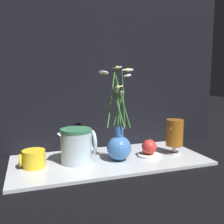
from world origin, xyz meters
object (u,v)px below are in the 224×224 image
Objects in this scene: yellow_mug at (33,159)px; orange_fruit at (149,147)px; tea_glass at (174,134)px; vase_with_flowers at (119,143)px; ceramic_pitcher at (77,144)px.

yellow_mug is 1.33× the size of orange_fruit.
tea_glass is 2.14× the size of orange_fruit.
orange_fruit is (0.14, 0.00, -0.03)m from vase_with_flowers.
tea_glass is at bearing -0.47° from orange_fruit.
orange_fruit is (0.31, -0.02, -0.03)m from ceramic_pitcher.
ceramic_pitcher reaches higher than yellow_mug.
vase_with_flowers is at bearing -8.93° from ceramic_pitcher.
vase_with_flowers reaches higher than ceramic_pitcher.
orange_fruit is at bearing 1.64° from vase_with_flowers.
yellow_mug is 0.62× the size of tea_glass.
tea_glass is at bearing -2.18° from yellow_mug.
yellow_mug is 0.60m from tea_glass.
ceramic_pitcher is 0.31m from orange_fruit.
tea_glass reaches higher than ceramic_pitcher.
vase_with_flowers reaches higher than tea_glass.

